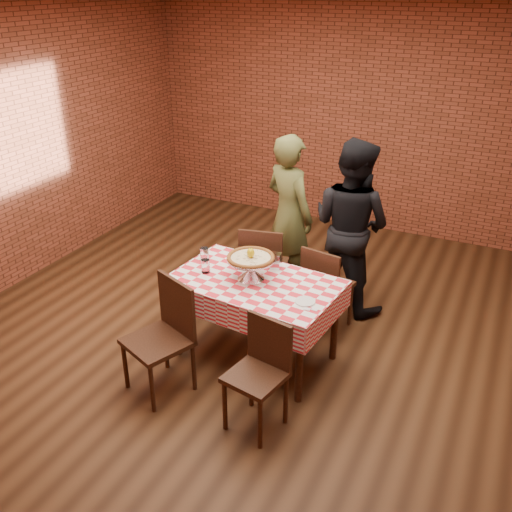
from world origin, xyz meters
name	(u,v)px	position (x,y,z in m)	size (l,w,h in m)	color
ground	(251,334)	(0.00, 0.00, 0.00)	(6.00, 6.00, 0.00)	black
back_wall	(356,116)	(0.00, 3.00, 1.45)	(5.50, 5.50, 0.00)	brown
table	(255,320)	(0.18, -0.28, 0.38)	(1.36, 0.82, 0.75)	#3E2011
tablecloth	(255,293)	(0.18, -0.28, 0.64)	(1.40, 0.85, 0.23)	red
pizza_stand	(251,268)	(0.13, -0.26, 0.85)	(0.41, 0.41, 0.18)	silver
pizza	(251,258)	(0.13, -0.26, 0.94)	(0.40, 0.40, 0.03)	beige
lemon	(251,253)	(0.13, -0.26, 0.99)	(0.06, 0.06, 0.08)	yellow
water_glass_left	(206,266)	(-0.26, -0.33, 0.82)	(0.07, 0.07, 0.12)	white
water_glass_right	(204,254)	(-0.39, -0.13, 0.82)	(0.07, 0.07, 0.12)	white
side_plate	(305,301)	(0.68, -0.43, 0.76)	(0.16, 0.16, 0.01)	white
sweetener_packet_a	(315,309)	(0.79, -0.50, 0.76)	(0.05, 0.04, 0.01)	white
sweetener_packet_b	(307,309)	(0.73, -0.52, 0.76)	(0.05, 0.04, 0.01)	white
condiment_caddy	(275,261)	(0.24, 0.00, 0.83)	(0.10, 0.08, 0.14)	silver
chair_near_left	(157,340)	(-0.32, -1.02, 0.47)	(0.45, 0.45, 0.93)	#3E2011
chair_near_right	(255,379)	(0.56, -1.07, 0.43)	(0.38, 0.38, 0.86)	#3E2011
chair_far_left	(265,265)	(-0.11, 0.54, 0.45)	(0.42, 0.42, 0.90)	#3E2011
chair_far_right	(328,287)	(0.59, 0.43, 0.43)	(0.39, 0.39, 0.87)	#3E2011
diner_olive	(289,215)	(-0.05, 0.99, 0.84)	(0.61, 0.40, 1.67)	#505228
diner_black	(351,226)	(0.62, 0.95, 0.86)	(0.84, 0.65, 1.72)	black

